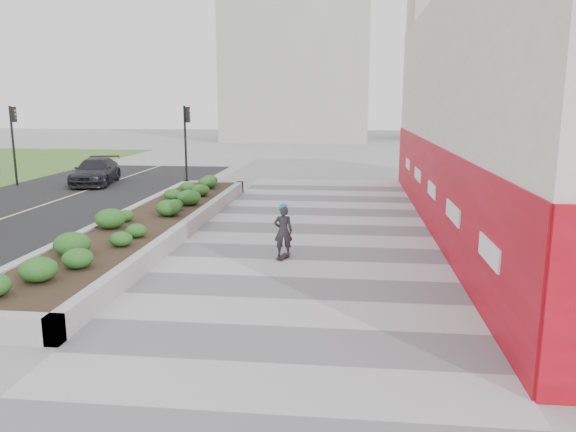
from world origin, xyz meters
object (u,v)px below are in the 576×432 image
object	(u,v)px
planter	(150,221)
traffic_signal_far	(13,134)
skateboarder	(283,231)
traffic_signal_near	(187,134)
car_dark	(96,171)

from	to	relation	value
planter	traffic_signal_far	world-z (taller)	traffic_signal_far
skateboarder	planter	bearing A→B (deg)	164.54
planter	traffic_signal_near	distance (m)	10.90
traffic_signal_far	traffic_signal_near	bearing A→B (deg)	3.11
traffic_signal_near	traffic_signal_far	world-z (taller)	same
planter	skateboarder	world-z (taller)	skateboarder
traffic_signal_near	traffic_signal_far	size ratio (longest dim) A/B	1.00
traffic_signal_far	skateboarder	xyz separation A→B (m)	(15.79, -12.66, -1.95)
traffic_signal_near	car_dark	world-z (taller)	traffic_signal_near
planter	car_dark	distance (m)	12.97
skateboarder	car_dark	xyz separation A→B (m)	(-11.85, 13.58, -0.12)
planter	skateboarder	xyz separation A→B (m)	(4.86, -2.66, 0.39)
planter	skateboarder	distance (m)	5.55
planter	car_dark	bearing A→B (deg)	122.61
traffic_signal_near	car_dark	size ratio (longest dim) A/B	0.88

